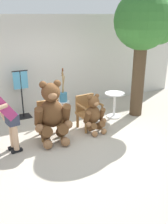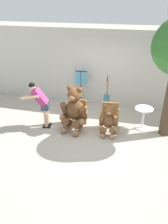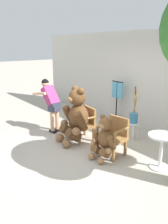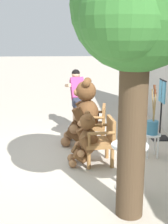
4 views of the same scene
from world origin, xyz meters
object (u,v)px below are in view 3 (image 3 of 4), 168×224
object	(u,v)px
teddy_bear_large	(76,116)
round_side_table	(161,148)
person_visitor	(51,101)
white_stool	(133,126)
brush_bucket	(134,116)
clothing_display_stand	(117,102)
teddy_bear_small	(105,138)
wooden_chair_left	(84,123)
wooden_chair_right	(114,135)

from	to	relation	value
teddy_bear_large	round_side_table	distance (m)	2.18
person_visitor	round_side_table	distance (m)	3.24
white_stool	round_side_table	bearing A→B (deg)	-28.96
teddy_bear_large	brush_bucket	xyz separation A→B (m)	(0.81, 1.26, -0.06)
person_visitor	round_side_table	bearing A→B (deg)	11.58
round_side_table	clothing_display_stand	world-z (taller)	clothing_display_stand
teddy_bear_small	wooden_chair_left	bearing A→B (deg)	164.51
teddy_bear_small	person_visitor	bearing A→B (deg)	-178.65
teddy_bear_small	round_side_table	xyz separation A→B (m)	(1.01, 0.59, -0.03)
wooden_chair_right	round_side_table	distance (m)	1.06
wooden_chair_right	teddy_bear_large	size ratio (longest dim) A/B	0.60
teddy_bear_large	clothing_display_stand	size ratio (longest dim) A/B	1.05
round_side_table	clothing_display_stand	bearing A→B (deg)	152.80
wooden_chair_right	white_stool	distance (m)	1.04
teddy_bear_large	person_visitor	xyz separation A→B (m)	(-1.05, -0.09, 0.19)
teddy_bear_small	white_stool	xyz separation A→B (m)	(-0.27, 1.30, -0.12)
teddy_bear_large	wooden_chair_left	bearing A→B (deg)	85.23
wooden_chair_left	teddy_bear_large	bearing A→B (deg)	-94.77
teddy_bear_large	clothing_display_stand	world-z (taller)	teddy_bear_large
teddy_bear_small	person_visitor	distance (m)	2.17
wooden_chair_left	white_stool	xyz separation A→B (m)	(0.79, 1.01, -0.11)
white_stool	wooden_chair_right	bearing A→B (deg)	-75.46
wooden_chair_right	person_visitor	size ratio (longest dim) A/B	0.58
person_visitor	white_stool	xyz separation A→B (m)	(1.86, 1.35, -0.54)
wooden_chair_right	teddy_bear_large	distance (m)	1.13
teddy_bear_large	person_visitor	size ratio (longest dim) A/B	0.96
teddy_bear_small	clothing_display_stand	distance (m)	2.24
clothing_display_stand	teddy_bear_small	bearing A→B (deg)	-53.49
brush_bucket	round_side_table	xyz separation A→B (m)	(1.28, -0.71, -0.19)
wooden_chair_right	teddy_bear_small	distance (m)	0.29
wooden_chair_left	wooden_chair_right	bearing A→B (deg)	0.03
wooden_chair_right	round_side_table	world-z (taller)	wooden_chair_right
teddy_bear_small	white_stool	distance (m)	1.33
teddy_bear_small	person_visitor	size ratio (longest dim) A/B	0.66
white_stool	teddy_bear_small	bearing A→B (deg)	-78.30
wooden_chair_left	brush_bucket	bearing A→B (deg)	51.90
wooden_chair_left	teddy_bear_large	distance (m)	0.35
wooden_chair_left	clothing_display_stand	distance (m)	1.55
wooden_chair_left	wooden_chair_right	distance (m)	1.05
wooden_chair_left	brush_bucket	world-z (taller)	brush_bucket
wooden_chair_left	round_side_table	xyz separation A→B (m)	(2.07, 0.30, -0.01)
person_visitor	clothing_display_stand	bearing A→B (deg)	66.49
wooden_chair_left	round_side_table	size ratio (longest dim) A/B	1.19
teddy_bear_large	round_side_table	bearing A→B (deg)	14.92
clothing_display_stand	brush_bucket	bearing A→B (deg)	-24.95
wooden_chair_left	person_visitor	bearing A→B (deg)	-162.21
person_visitor	teddy_bear_small	bearing A→B (deg)	1.35
wooden_chair_right	person_visitor	distance (m)	2.19
clothing_display_stand	teddy_bear_large	bearing A→B (deg)	-81.98
teddy_bear_large	round_side_table	world-z (taller)	teddy_bear_large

